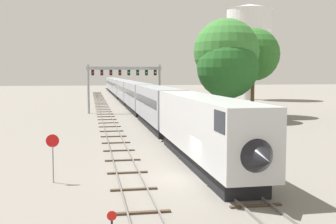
% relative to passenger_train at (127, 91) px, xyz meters
% --- Properties ---
extents(ground_plane, '(400.00, 400.00, 0.00)m').
position_rel_passenger_train_xyz_m(ground_plane, '(-2.00, -66.17, -2.61)').
color(ground_plane, gray).
extents(track_main, '(2.60, 200.00, 0.16)m').
position_rel_passenger_train_xyz_m(track_main, '(0.00, -6.17, -2.55)').
color(track_main, slate).
rests_on(track_main, ground).
extents(track_near, '(2.60, 160.00, 0.16)m').
position_rel_passenger_train_xyz_m(track_near, '(-5.50, -26.17, -2.55)').
color(track_near, slate).
rests_on(track_near, ground).
extents(passenger_train, '(3.04, 144.86, 4.80)m').
position_rel_passenger_train_xyz_m(passenger_train, '(0.00, 0.00, 0.00)').
color(passenger_train, silver).
rests_on(passenger_train, ground).
extents(signal_gantry, '(12.10, 0.49, 7.82)m').
position_rel_passenger_train_xyz_m(signal_gantry, '(-2.25, -22.14, 3.21)').
color(signal_gantry, '#999BA0').
rests_on(signal_gantry, ground).
extents(water_tower, '(10.98, 10.98, 22.92)m').
position_rel_passenger_train_xyz_m(water_tower, '(30.24, 7.44, 15.63)').
color(water_tower, beige).
rests_on(water_tower, ground).
extents(stop_sign, '(0.76, 0.08, 2.88)m').
position_rel_passenger_train_xyz_m(stop_sign, '(-10.00, -65.70, -0.74)').
color(stop_sign, gray).
rests_on(stop_sign, ground).
extents(trackside_tree_left, '(8.25, 8.25, 11.30)m').
position_rel_passenger_train_xyz_m(trackside_tree_left, '(10.32, -36.67, 4.55)').
color(trackside_tree_left, brown).
rests_on(trackside_tree_left, ground).
extents(trackside_tree_mid, '(7.87, 7.87, 13.13)m').
position_rel_passenger_train_xyz_m(trackside_tree_mid, '(16.22, -30.70, 6.56)').
color(trackside_tree_mid, brown).
rests_on(trackside_tree_mid, ground).
extents(trackside_tree_right, '(8.89, 8.89, 13.80)m').
position_rel_passenger_train_xyz_m(trackside_tree_right, '(10.48, -35.50, 6.72)').
color(trackside_tree_right, brown).
rests_on(trackside_tree_right, ground).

